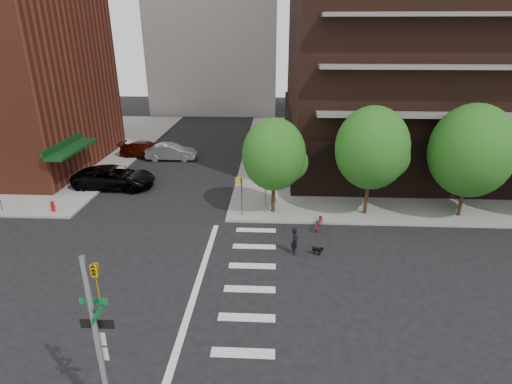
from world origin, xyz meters
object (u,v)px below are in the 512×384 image
traffic_signal (104,367)px  dog_walker (295,241)px  parked_car_maroon (147,149)px  fire_hydrant (53,206)px  parked_car_silver (171,152)px  parked_car_black (114,177)px  scooter (319,222)px

traffic_signal → dog_walker: 12.42m
traffic_signal → parked_car_maroon: (-7.73, 28.41, -1.96)m
fire_hydrant → parked_car_silver: 13.21m
parked_car_silver → dog_walker: bearing=-148.9°
traffic_signal → parked_car_black: bearing=111.0°
traffic_signal → dog_walker: (5.68, 10.88, -1.92)m
traffic_signal → fire_hydrant: 18.42m
parked_car_maroon → parked_car_silver: 2.69m
traffic_signal → dog_walker: size_ratio=3.87×
fire_hydrant → parked_car_silver: parked_car_silver is taller
fire_hydrant → parked_car_silver: (4.86, 12.28, 0.21)m
parked_car_maroon → dog_walker: dog_walker is taller
parked_car_maroon → scooter: 20.83m
parked_car_black → parked_car_maroon: 8.24m
traffic_signal → parked_car_silver: 28.12m
fire_hydrant → dog_walker: dog_walker is taller
fire_hydrant → scooter: size_ratio=0.44×
fire_hydrant → parked_car_black: 5.40m
dog_walker → scooter: bearing=-25.9°
traffic_signal → scooter: traffic_signal is taller
fire_hydrant → scooter: bearing=-4.3°
scooter → parked_car_silver: bearing=150.7°
parked_car_silver → scooter: 18.44m
fire_hydrant → scooter: (17.33, -1.30, -0.12)m
fire_hydrant → dog_walker: 16.32m
parked_car_silver → dog_walker: 19.91m
parked_car_black → dog_walker: parked_car_black is taller
fire_hydrant → traffic_signal: bearing=-56.7°
parked_car_black → scooter: bearing=-110.6°
parked_car_black → parked_car_silver: parked_car_black is taller
parked_car_maroon → parked_car_black: bearing=-179.3°
scooter → dog_walker: bearing=-99.5°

